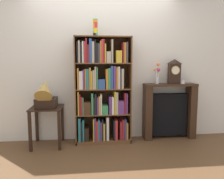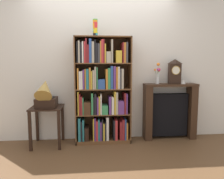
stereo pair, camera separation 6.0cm
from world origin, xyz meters
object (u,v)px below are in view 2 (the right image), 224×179
at_px(gramophone, 45,94).
at_px(fireplace_mantel, 169,111).
at_px(bookshelf, 102,93).
at_px(flower_vase, 158,74).
at_px(cup_stack, 95,28).
at_px(mantel_clock, 175,71).
at_px(teacup_with_saucer, 182,82).
at_px(side_table_left, 47,116).

height_order(gramophone, fireplace_mantel, gramophone).
height_order(bookshelf, flower_vase, bookshelf).
bearing_deg(gramophone, cup_stack, 7.63).
distance_m(mantel_clock, teacup_with_saucer, 0.24).
height_order(cup_stack, flower_vase, cup_stack).
distance_m(mantel_clock, flower_vase, 0.31).
bearing_deg(fireplace_mantel, cup_stack, -175.33).
xyz_separation_m(side_table_left, flower_vase, (1.87, 0.12, 0.67)).
bearing_deg(mantel_clock, teacup_with_saucer, 0.94).
relative_size(cup_stack, mantel_clock, 0.63).
bearing_deg(gramophone, teacup_with_saucer, 4.78).
bearing_deg(fireplace_mantel, gramophone, -174.20).
height_order(bookshelf, teacup_with_saucer, bookshelf).
relative_size(bookshelf, mantel_clock, 4.15).
relative_size(side_table_left, teacup_with_saucer, 5.04).
distance_m(bookshelf, gramophone, 0.91).
height_order(gramophone, flower_vase, flower_vase).
xyz_separation_m(side_table_left, gramophone, (0.00, -0.07, 0.37)).
distance_m(side_table_left, teacup_with_saucer, 2.39).
bearing_deg(cup_stack, teacup_with_saucer, 3.27).
bearing_deg(bookshelf, flower_vase, 2.76).
height_order(cup_stack, teacup_with_saucer, cup_stack).
bearing_deg(gramophone, flower_vase, 5.70).
bearing_deg(mantel_clock, flower_vase, -179.06).
distance_m(bookshelf, teacup_with_saucer, 1.43).
bearing_deg(side_table_left, gramophone, -90.00).
xyz_separation_m(bookshelf, flower_vase, (0.97, 0.05, 0.31)).
bearing_deg(fireplace_mantel, teacup_with_saucer, -5.35).
bearing_deg(side_table_left, flower_vase, 3.61).
height_order(bookshelf, gramophone, bookshelf).
distance_m(bookshelf, side_table_left, 0.97).
distance_m(gramophone, mantel_clock, 2.21).
distance_m(fireplace_mantel, teacup_with_saucer, 0.57).
xyz_separation_m(side_table_left, mantel_clock, (2.17, 0.12, 0.72)).
height_order(bookshelf, mantel_clock, bookshelf).
xyz_separation_m(cup_stack, flower_vase, (1.07, 0.08, -0.75)).
bearing_deg(bookshelf, cup_stack, -161.96).
bearing_deg(bookshelf, teacup_with_saucer, 2.18).
relative_size(bookshelf, gramophone, 3.39).
height_order(side_table_left, fireplace_mantel, fireplace_mantel).
height_order(side_table_left, gramophone, gramophone).
relative_size(gramophone, flower_vase, 1.44).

